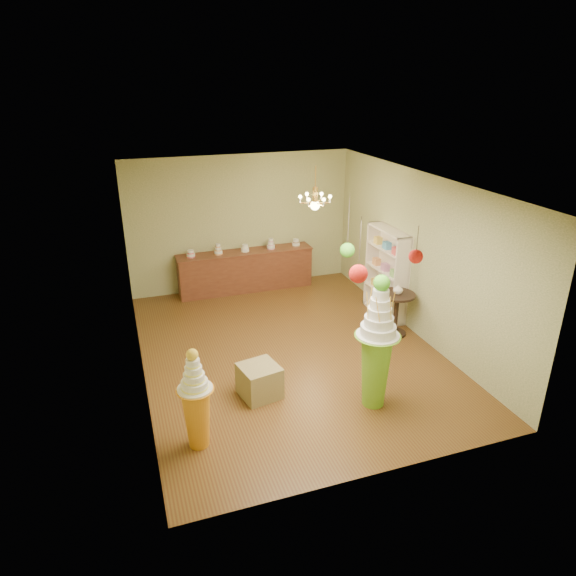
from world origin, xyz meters
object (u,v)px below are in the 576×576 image
object	(u,v)px
pedestal_green	(376,354)
round_table	(396,308)
sideboard	(246,270)
pedestal_orange	(197,408)

from	to	relation	value
pedestal_green	round_table	world-z (taller)	pedestal_green
pedestal_green	sideboard	bearing A→B (deg)	97.83
pedestal_green	round_table	size ratio (longest dim) A/B	2.40
pedestal_green	round_table	xyz separation A→B (m)	(1.43, 1.86, -0.31)
pedestal_orange	round_table	xyz separation A→B (m)	(4.04, 1.93, -0.03)
pedestal_green	pedestal_orange	distance (m)	2.63
pedestal_green	sideboard	xyz separation A→B (m)	(-0.67, 4.88, -0.37)
sideboard	round_table	size ratio (longest dim) A/B	3.54
pedestal_green	pedestal_orange	size ratio (longest dim) A/B	1.43
pedestal_green	pedestal_orange	bearing A→B (deg)	-178.33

